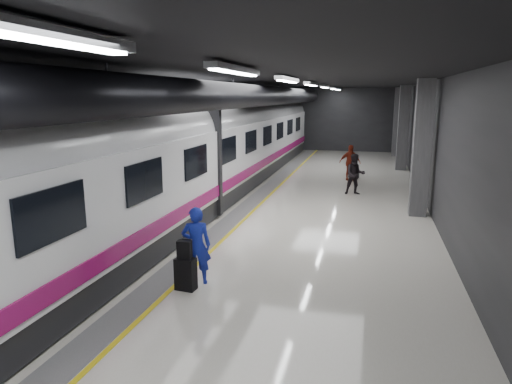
# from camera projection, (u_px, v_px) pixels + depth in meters

# --- Properties ---
(ground) EXTENTS (40.00, 40.00, 0.00)m
(ground) POSITION_uv_depth(u_px,v_px,m) (273.00, 221.00, 14.64)
(ground) COLOR silver
(ground) RESTS_ON ground
(platform_hall) EXTENTS (10.02, 40.02, 4.51)m
(platform_hall) POSITION_uv_depth(u_px,v_px,m) (271.00, 109.00, 14.88)
(platform_hall) COLOR black
(platform_hall) RESTS_ON ground
(train) EXTENTS (3.05, 38.00, 4.05)m
(train) POSITION_uv_depth(u_px,v_px,m) (177.00, 154.00, 14.99)
(train) COLOR black
(train) RESTS_ON ground
(traveler_main) EXTENTS (0.71, 0.57, 1.69)m
(traveler_main) POSITION_uv_depth(u_px,v_px,m) (196.00, 246.00, 9.66)
(traveler_main) COLOR #1921C1
(traveler_main) RESTS_ON ground
(suitcase_main) EXTENTS (0.44, 0.30, 0.68)m
(suitcase_main) POSITION_uv_depth(u_px,v_px,m) (186.00, 274.00, 9.43)
(suitcase_main) COLOR black
(suitcase_main) RESTS_ON ground
(shoulder_bag) EXTENTS (0.30, 0.16, 0.39)m
(shoulder_bag) POSITION_uv_depth(u_px,v_px,m) (184.00, 250.00, 9.30)
(shoulder_bag) COLOR black
(shoulder_bag) RESTS_ON suitcase_main
(traveler_far_a) EXTENTS (0.92, 0.79, 1.66)m
(traveler_far_a) POSITION_uv_depth(u_px,v_px,m) (355.00, 174.00, 18.47)
(traveler_far_a) COLOR black
(traveler_far_a) RESTS_ON ground
(traveler_far_b) EXTENTS (1.01, 0.49, 1.68)m
(traveler_far_b) POSITION_uv_depth(u_px,v_px,m) (350.00, 162.00, 21.70)
(traveler_far_b) COLOR maroon
(traveler_far_b) RESTS_ON ground
(suitcase_far) EXTENTS (0.35, 0.27, 0.45)m
(suitcase_far) POSITION_uv_depth(u_px,v_px,m) (356.00, 173.00, 22.35)
(suitcase_far) COLOR black
(suitcase_far) RESTS_ON ground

